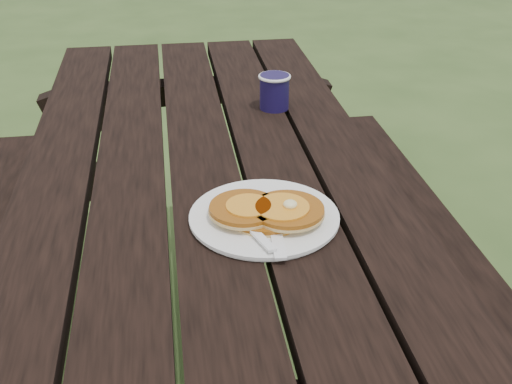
{
  "coord_description": "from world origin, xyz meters",
  "views": [
    {
      "loc": [
        -0.07,
        -1.21,
        1.35
      ],
      "look_at": [
        0.08,
        -0.23,
        0.8
      ],
      "focal_mm": 45.0,
      "sensor_mm": 36.0,
      "label": 1
    }
  ],
  "objects": [
    {
      "name": "knife",
      "position": [
        0.1,
        -0.29,
        0.76
      ],
      "size": [
        0.03,
        0.18,
        0.0
      ],
      "primitive_type": "cube",
      "rotation": [
        0.0,
        0.0,
        -0.07
      ],
      "color": "white",
      "rests_on": "plate"
    },
    {
      "name": "fork",
      "position": [
        0.07,
        -0.31,
        0.77
      ],
      "size": [
        0.08,
        0.16,
        0.01
      ],
      "primitive_type": null,
      "rotation": [
        0.0,
        0.0,
        0.34
      ],
      "color": "white",
      "rests_on": "plate"
    },
    {
      "name": "plate",
      "position": [
        0.09,
        -0.24,
        0.76
      ],
      "size": [
        0.34,
        0.34,
        0.01
      ],
      "primitive_type": "cylinder",
      "rotation": [
        0.0,
        0.0,
        0.41
      ],
      "color": "white",
      "rests_on": "picnic_table"
    },
    {
      "name": "picnic_table",
      "position": [
        0.0,
        0.0,
        0.37
      ],
      "size": [
        1.36,
        1.8,
        0.75
      ],
      "color": "black",
      "rests_on": "ground"
    },
    {
      "name": "pancake_stack",
      "position": [
        0.09,
        -0.25,
        0.77
      ],
      "size": [
        0.2,
        0.14,
        0.04
      ],
      "rotation": [
        0.0,
        0.0,
        0.05
      ],
      "color": "#9C5411",
      "rests_on": "plate"
    },
    {
      "name": "coffee_cup",
      "position": [
        0.2,
        0.28,
        0.8
      ],
      "size": [
        0.08,
        0.08,
        0.09
      ],
      "rotation": [
        0.0,
        0.0,
        0.17
      ],
      "color": "#150D39",
      "rests_on": "picnic_table"
    }
  ]
}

